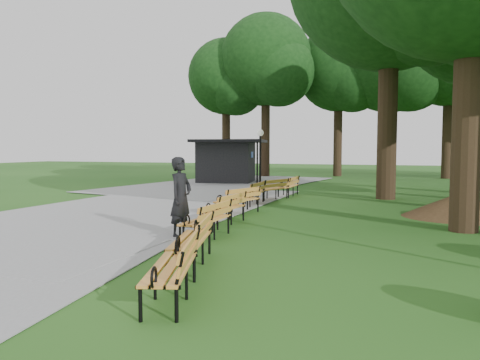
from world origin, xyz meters
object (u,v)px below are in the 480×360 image
(lawn_tree_4, at_px, (477,14))
(person, at_px, (181,197))
(lamp_post, at_px, (260,147))
(bench_1, at_px, (191,240))
(dirt_mound, at_px, (460,205))
(bench_2, at_px, (206,220))
(bench_4, at_px, (237,200))
(bench_7, at_px, (288,186))
(kiosk, at_px, (226,161))
(bench_3, at_px, (224,209))
(bench_5, at_px, (251,193))
(bench_0, at_px, (171,268))
(bench_6, at_px, (271,189))

(lawn_tree_4, bearing_deg, person, -120.57)
(lamp_post, bearing_deg, bench_1, -79.21)
(lamp_post, height_order, dirt_mound, lamp_post)
(bench_2, xyz_separation_m, bench_4, (-0.61, 4.02, 0.00))
(person, distance_m, bench_7, 9.94)
(kiosk, relative_size, lawn_tree_4, 0.36)
(kiosk, relative_size, bench_1, 2.22)
(bench_3, xyz_separation_m, bench_5, (-0.55, 4.28, 0.00))
(bench_7, bearing_deg, bench_3, 1.60)
(dirt_mound, bearing_deg, bench_1, -125.21)
(kiosk, xyz_separation_m, bench_4, (5.07, -12.52, -0.88))
(dirt_mound, bearing_deg, bench_2, -137.81)
(bench_3, bearing_deg, dirt_mound, 124.05)
(bench_2, xyz_separation_m, lawn_tree_4, (7.56, 13.94, 7.79))
(kiosk, height_order, dirt_mound, kiosk)
(person, bearing_deg, bench_4, 7.85)
(kiosk, bearing_deg, bench_3, -78.00)
(person, distance_m, lamp_post, 10.92)
(dirt_mound, relative_size, bench_2, 1.50)
(lamp_post, bearing_deg, lawn_tree_4, 18.33)
(bench_0, xyz_separation_m, bench_4, (-1.81, 8.05, 0.00))
(bench_0, xyz_separation_m, bench_3, (-1.52, 6.08, 0.00))
(bench_1, height_order, bench_4, same)
(lamp_post, height_order, bench_5, lamp_post)
(bench_2, bearing_deg, bench_1, 19.19)
(lamp_post, height_order, bench_2, lamp_post)
(bench_2, distance_m, bench_4, 4.06)
(bench_0, bearing_deg, bench_6, 171.23)
(lamp_post, distance_m, bench_1, 13.35)
(bench_3, relative_size, lawn_tree_4, 0.16)
(person, height_order, dirt_mound, person)
(bench_2, relative_size, bench_7, 1.00)
(kiosk, xyz_separation_m, bench_5, (4.81, -10.21, -0.88))
(dirt_mound, relative_size, bench_6, 1.50)
(bench_2, bearing_deg, bench_0, 19.47)
(bench_1, bearing_deg, dirt_mound, 130.68)
(bench_6, bearing_deg, bench_1, 26.79)
(person, height_order, bench_1, person)
(dirt_mound, relative_size, bench_3, 1.50)
(kiosk, height_order, bench_5, kiosk)
(bench_1, distance_m, bench_5, 8.64)
(bench_0, height_order, bench_7, same)
(lawn_tree_4, bearing_deg, bench_6, -145.36)
(bench_6, bearing_deg, bench_7, -171.19)
(bench_0, height_order, bench_1, same)
(bench_2, bearing_deg, kiosk, -158.07)
(person, distance_m, bench_1, 2.62)
(bench_6, bearing_deg, kiosk, -128.48)
(bench_1, height_order, bench_6, same)
(kiosk, bearing_deg, person, -81.34)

